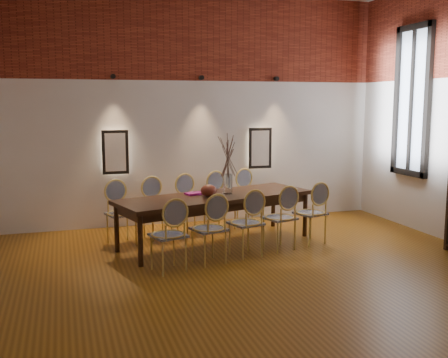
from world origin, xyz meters
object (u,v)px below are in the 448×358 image
object	(u,v)px
chair_near_a	(168,235)
chair_near_e	(310,213)
chair_far_a	(121,214)
chair_far_b	(157,209)
chair_near_d	(279,218)
dining_table	(216,219)
chair_far_c	(191,205)
chair_far_e	(251,198)
book	(195,194)
bowl	(209,191)
chair_far_d	(222,201)
vase	(228,184)
chair_near_b	(209,229)
chair_near_c	(246,223)

from	to	relation	value
chair_near_a	chair_near_e	distance (m)	2.41
chair_far_a	chair_far_b	world-z (taller)	same
chair_near_d	chair_far_b	world-z (taller)	same
dining_table	chair_far_c	world-z (taller)	chair_far_c
chair_far_e	book	world-z (taller)	chair_far_e
bowl	chair_far_d	bearing A→B (deg)	62.93
chair_far_b	vase	bearing A→B (deg)	136.82
chair_near_e	chair_far_a	xyz separation A→B (m)	(-2.74, 0.80, 0.00)
chair_near_b	chair_far_e	size ratio (longest dim) A/B	1.00
chair_near_b	chair_near_e	size ratio (longest dim) A/B	1.00
chair_near_c	chair_near_d	world-z (taller)	same
chair_far_a	chair_far_e	world-z (taller)	same
chair_far_a	bowl	distance (m)	1.38
dining_table	vase	distance (m)	0.57
chair_far_e	chair_near_e	bearing A→B (deg)	90.00
chair_near_e	bowl	bearing A→B (deg)	152.40
chair_near_c	chair_far_b	world-z (taller)	same
chair_far_e	book	size ratio (longest dim) A/B	3.62
chair_near_b	chair_far_b	bearing A→B (deg)	90.00
chair_far_a	vase	xyz separation A→B (m)	(1.58, -0.34, 0.43)
chair_far_b	chair_near_e	bearing A→B (deg)	139.80
chair_near_e	chair_far_e	world-z (taller)	same
chair_near_a	chair_far_d	xyz separation A→B (m)	(1.32, 1.97, 0.00)
dining_table	chair_far_c	bearing A→B (deg)	90.00
chair_near_e	chair_far_c	world-z (taller)	same
dining_table	chair_near_e	size ratio (longest dim) A/B	3.21
chair_near_a	bowl	xyz separation A→B (m)	(0.81, 0.98, 0.37)
chair_near_c	vase	xyz separation A→B (m)	(-0.01, 0.79, 0.43)
book	chair_near_d	bearing A→B (deg)	-32.92
chair_far_c	bowl	distance (m)	0.91
chair_near_b	chair_near_a	bearing A→B (deg)	-180.00
dining_table	chair_far_d	bearing A→B (deg)	51.73
chair_near_b	chair_far_b	xyz separation A→B (m)	(-0.42, 1.47, 0.00)
vase	book	world-z (taller)	vase
chair_near_a	vase	distance (m)	1.67
chair_near_b	book	world-z (taller)	chair_near_b
chair_near_c	chair_far_e	size ratio (longest dim) A/B	1.00
bowl	dining_table	bearing A→B (deg)	33.38
chair_near_e	bowl	xyz separation A→B (m)	(-1.51, 0.31, 0.37)
chair_near_a	bowl	size ratio (longest dim) A/B	3.92
chair_near_b	vase	bearing A→B (deg)	43.18
chair_near_e	vase	bearing A→B (deg)	142.47
chair_far_d	bowl	size ratio (longest dim) A/B	3.92
chair_far_d	chair_far_e	world-z (taller)	same
dining_table	chair_far_b	size ratio (longest dim) A/B	3.21
chair_far_e	vase	size ratio (longest dim) A/B	3.13
chair_near_b	chair_near_d	bearing A→B (deg)	0.00
chair_far_e	book	xyz separation A→B (m)	(-1.25, -0.93, 0.30)
chair_near_b	chair_far_c	distance (m)	1.65
chair_far_c	vase	distance (m)	0.90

